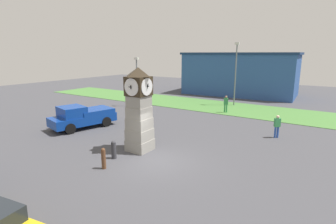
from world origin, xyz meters
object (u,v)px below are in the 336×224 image
(clock_tower, at_px, (139,111))
(bollard_near_tower, at_px, (114,149))
(street_lamp_far_side, at_px, (137,78))
(bollard_mid_row, at_px, (104,158))
(street_lamp_near_road, at_px, (236,70))
(pickup_truck, at_px, (83,116))
(pedestrian_crossing_lot, at_px, (226,103))
(pedestrian_near_bench, at_px, (277,125))

(clock_tower, relative_size, bollard_near_tower, 4.82)
(clock_tower, distance_m, street_lamp_far_side, 14.02)
(bollard_mid_row, xyz_separation_m, street_lamp_near_road, (-0.25, 20.26, 3.47))
(bollard_mid_row, xyz_separation_m, pickup_truck, (-7.26, 4.54, 0.35))
(pickup_truck, bearing_deg, bollard_near_tower, -25.89)
(bollard_near_tower, relative_size, street_lamp_near_road, 0.15)
(clock_tower, bearing_deg, bollard_mid_row, -87.19)
(bollard_mid_row, distance_m, pickup_truck, 8.57)
(bollard_near_tower, relative_size, pedestrian_crossing_lot, 0.61)
(bollard_mid_row, bearing_deg, pickup_truck, 148.00)
(bollard_near_tower, distance_m, pedestrian_near_bench, 11.49)
(pedestrian_near_bench, relative_size, pedestrian_crossing_lot, 0.94)
(pedestrian_crossing_lot, relative_size, street_lamp_near_road, 0.25)
(pedestrian_near_bench, height_order, street_lamp_far_side, street_lamp_far_side)
(pickup_truck, bearing_deg, pedestrian_near_bench, 23.30)
(street_lamp_far_side, bearing_deg, pickup_truck, -77.71)
(pedestrian_near_bench, bearing_deg, bollard_mid_row, -121.56)
(bollard_near_tower, distance_m, pedestrian_crossing_lot, 14.84)
(clock_tower, distance_m, pedestrian_near_bench, 9.93)
(clock_tower, height_order, bollard_near_tower, clock_tower)
(clock_tower, relative_size, street_lamp_near_road, 0.72)
(clock_tower, distance_m, street_lamp_near_road, 17.20)
(street_lamp_near_road, height_order, street_lamp_far_side, street_lamp_near_road)
(clock_tower, height_order, bollard_mid_row, clock_tower)
(street_lamp_near_road, bearing_deg, clock_tower, -89.67)
(pedestrian_crossing_lot, bearing_deg, clock_tower, -92.33)
(bollard_mid_row, height_order, pedestrian_crossing_lot, pedestrian_crossing_lot)
(bollard_mid_row, bearing_deg, street_lamp_near_road, 90.71)
(pedestrian_near_bench, bearing_deg, clock_tower, -131.97)
(pedestrian_crossing_lot, bearing_deg, pedestrian_near_bench, -43.19)
(bollard_mid_row, relative_size, pedestrian_near_bench, 0.69)
(pedestrian_near_bench, xyz_separation_m, street_lamp_near_road, (-6.65, 9.84, 3.11))
(pickup_truck, bearing_deg, street_lamp_far_side, 102.29)
(bollard_near_tower, height_order, street_lamp_far_side, street_lamp_far_side)
(street_lamp_near_road, bearing_deg, pedestrian_near_bench, -55.92)
(street_lamp_near_road, bearing_deg, pickup_truck, -114.03)
(clock_tower, bearing_deg, pedestrian_crossing_lot, 87.67)
(pedestrian_crossing_lot, height_order, street_lamp_near_road, street_lamp_near_road)
(bollard_near_tower, bearing_deg, clock_tower, 78.03)
(pickup_truck, relative_size, street_lamp_far_side, 0.99)
(bollard_mid_row, relative_size, pedestrian_crossing_lot, 0.65)
(bollard_near_tower, distance_m, pickup_truck, 7.47)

